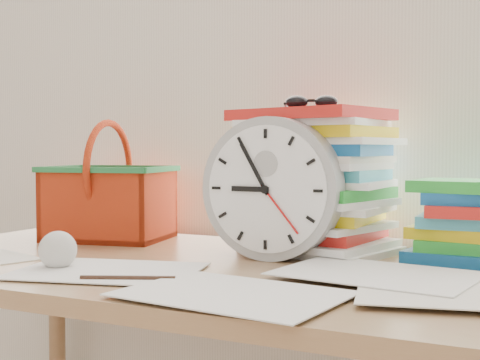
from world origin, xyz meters
The scene contains 10 objects.
curtain centered at (0.00, 1.98, 1.30)m, with size 2.40×0.01×2.50m, color white.
desk centered at (0.00, 1.60, 0.68)m, with size 1.40×0.70×0.75m.
paper_stack centered at (0.13, 1.83, 0.90)m, with size 0.32×0.26×0.30m, color white, non-canonical shape.
clock centered at (0.09, 1.69, 0.89)m, with size 0.28×0.28×0.06m, color #A0A0A0.
sunglasses centered at (0.13, 1.79, 1.06)m, with size 0.12×0.10×0.03m, color black, non-canonical shape.
book_stack centered at (0.45, 1.83, 0.83)m, with size 0.26×0.20×0.16m, color white, non-canonical shape.
basket centered at (-0.38, 1.79, 0.89)m, with size 0.28×0.22×0.28m, color red, non-canonical shape.
crumpled_ball centered at (-0.22, 1.43, 0.78)m, with size 0.07×0.07×0.07m, color silver.
pen centered at (-0.04, 1.38, 0.76)m, with size 0.01×0.01×0.16m, color black.
scattered_papers centered at (0.00, 1.60, 0.76)m, with size 1.26×0.42×0.02m, color white, non-canonical shape.
Camera 1 is at (0.60, 0.50, 0.97)m, focal length 50.00 mm.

